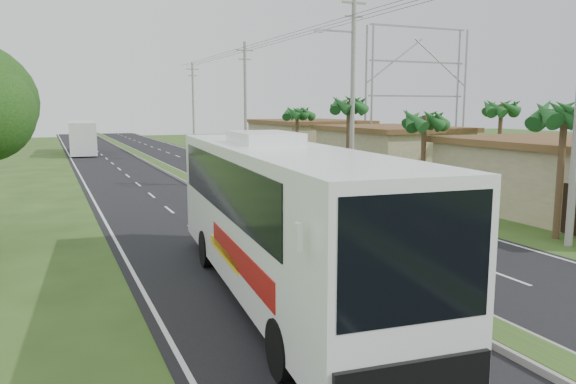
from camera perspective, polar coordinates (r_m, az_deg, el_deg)
name	(u,v)px	position (r m, az deg, el deg)	size (l,w,h in m)	color
ground	(408,292)	(16.04, 12.06, -9.90)	(180.00, 180.00, 0.00)	#2F481A
road_asphalt	(211,192)	(33.92, -7.87, 0.03)	(14.00, 160.00, 0.02)	black
median_strip	(211,190)	(33.90, -7.87, 0.18)	(1.20, 160.00, 0.18)	gray
lane_edge_left	(93,199)	(32.80, -19.21, -0.69)	(0.12, 160.00, 0.01)	silver
lane_edge_right	(311,186)	(36.27, 2.38, 0.64)	(0.12, 160.00, 0.01)	silver
shop_mid	(390,151)	(41.41, 10.33, 4.09)	(7.60, 10.60, 3.67)	#9B9469
shop_far	(307,140)	(53.59, 1.98, 5.31)	(8.60, 11.60, 3.82)	#9B9469
palm_verge_a	(565,115)	(23.60, 26.28, 7.01)	(2.40, 2.40, 5.45)	#473321
palm_verge_b	(424,120)	(30.47, 13.70, 7.11)	(2.40, 2.40, 5.05)	#473321
palm_verge_c	(349,106)	(36.00, 6.18, 8.72)	(2.40, 2.40, 5.85)	#473321
palm_verge_d	(297,113)	(44.26, 0.93, 8.00)	(2.40, 2.40, 5.25)	#473321
palm_behind_shop	(501,109)	(38.02, 20.85, 7.92)	(2.40, 2.40, 5.65)	#473321
utility_pole_b	(352,87)	(34.99, 6.55, 10.57)	(3.20, 0.28, 12.00)	gray
utility_pole_c	(245,100)	(53.27, -4.36, 9.30)	(1.60, 0.28, 11.00)	gray
utility_pole_d	(193,104)	(72.46, -9.60, 8.83)	(1.60, 0.28, 10.50)	gray
billboard_lattice	(417,87)	(52.46, 12.96, 10.37)	(10.18, 1.18, 12.07)	gray
coach_bus_main	(278,209)	(14.65, -1.01, -1.78)	(3.99, 13.68, 4.36)	white
coach_bus_far	(83,135)	(65.24, -20.13, 5.41)	(3.23, 11.98, 3.45)	silver
motorcyclist	(349,226)	(20.26, 6.21, -3.44)	(1.91, 1.05, 2.31)	black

